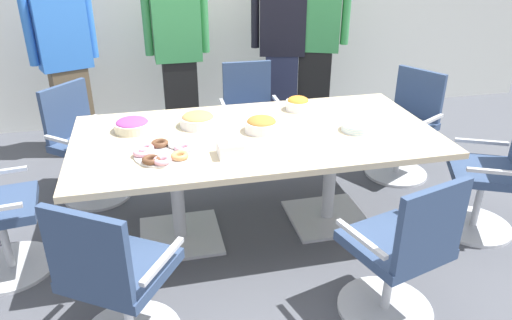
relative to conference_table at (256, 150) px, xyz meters
name	(u,v)px	position (x,y,z in m)	size (l,w,h in m)	color
ground_plane	(256,228)	(0.00, 0.00, -0.63)	(10.00, 10.00, 0.01)	#4C4F56
conference_table	(256,150)	(0.00, 0.00, 0.00)	(2.40, 1.20, 0.75)	#CCB793
office_chair_0	(116,285)	(-0.92, -0.93, -0.22)	(0.75, 0.75, 0.91)	silver
office_chair_1	(400,258)	(0.55, -1.05, -0.22)	(0.67, 0.67, 0.91)	silver
office_chair_2	(492,179)	(1.60, -0.38, -0.22)	(0.72, 0.72, 0.91)	silver
office_chair_3	(405,130)	(1.45, 0.58, -0.22)	(0.73, 0.73, 0.91)	silver
office_chair_4	(250,121)	(0.20, 1.10, -0.22)	(0.55, 0.55, 0.91)	silver
office_chair_5	(86,149)	(-1.20, 0.78, -0.22)	(0.76, 0.76, 0.91)	silver
person_standing_0	(66,60)	(-1.38, 1.71, 0.28)	(0.60, 0.37, 1.74)	brown
person_standing_1	(178,52)	(-0.36, 1.75, 0.29)	(0.61, 0.23, 1.75)	black
person_standing_2	(282,46)	(0.66, 1.70, 0.30)	(0.61, 0.32, 1.78)	#232842
person_standing_3	(317,41)	(0.98, 1.62, 0.36)	(0.59, 0.37, 1.86)	black
snack_bowl_cookies	(198,120)	(-0.36, 0.21, 0.17)	(0.25, 0.25, 0.10)	white
snack_bowl_chips_orange	(298,103)	(0.41, 0.37, 0.18)	(0.18, 0.18, 0.10)	white
snack_bowl_pretzels	(261,124)	(0.04, 0.02, 0.17)	(0.22, 0.22, 0.10)	white
snack_bowl_candy_mix	(132,125)	(-0.80, 0.23, 0.17)	(0.24, 0.24, 0.09)	beige
donut_platter	(163,152)	(-0.63, -0.22, 0.15)	(0.36, 0.36, 0.04)	white
plate_stack	(357,127)	(0.67, -0.11, 0.15)	(0.21, 0.21, 0.05)	white
napkin_pile	(230,149)	(-0.23, -0.31, 0.17)	(0.15, 0.15, 0.09)	white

